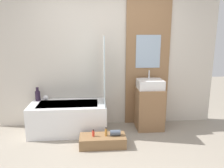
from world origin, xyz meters
TOP-DOWN VIEW (x-y plane):
  - wall_tiled_back at (0.00, 1.58)m, footprint 4.20×0.06m
  - wall_wood_accent at (0.79, 1.53)m, footprint 0.83×0.04m
  - bathtub at (-0.69, 1.20)m, footprint 1.33×0.65m
  - glass_shower_screen at (-0.06, 1.15)m, footprint 0.01×0.52m
  - wooden_step_bench at (-0.11, 0.64)m, footprint 0.72×0.31m
  - vanity_cabinet at (0.79, 1.27)m, footprint 0.48×0.47m
  - sink at (0.79, 1.27)m, footprint 0.46×0.37m
  - vase_tall_dark at (-1.26, 1.43)m, footprint 0.09×0.09m
  - vase_round_light at (-1.12, 1.43)m, footprint 0.09×0.09m
  - bottle_soap_primary at (-0.25, 0.64)m, footprint 0.04×0.04m
  - bottle_soap_secondary at (-0.05, 0.64)m, footprint 0.04×0.04m
  - towel_roll at (0.09, 0.64)m, footprint 0.16×0.09m

SIDE VIEW (x-z plane):
  - wooden_step_bench at x=-0.11m, z-range 0.00..0.17m
  - towel_roll at x=0.09m, z-range 0.17..0.26m
  - bottle_soap_primary at x=-0.25m, z-range 0.17..0.28m
  - bottle_soap_secondary at x=-0.05m, z-range 0.16..0.30m
  - bathtub at x=-0.69m, z-range 0.00..0.54m
  - vanity_cabinet at x=0.79m, z-range 0.00..0.76m
  - vase_round_light at x=-1.12m, z-range 0.53..0.63m
  - vase_tall_dark at x=-1.26m, z-range 0.51..0.76m
  - sink at x=0.79m, z-range 0.68..1.00m
  - glass_shower_screen at x=-0.06m, z-range 0.53..1.70m
  - wall_tiled_back at x=0.00m, z-range 0.00..2.60m
  - wall_wood_accent at x=0.79m, z-range 0.01..2.61m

